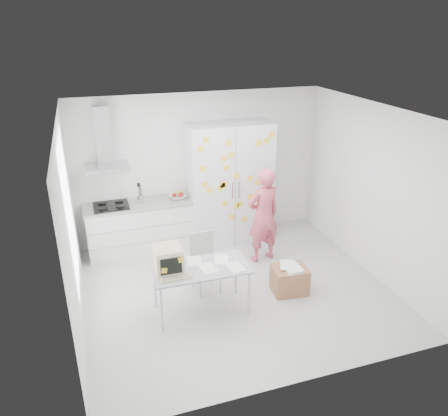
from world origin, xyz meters
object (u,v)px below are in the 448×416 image
object	(u,v)px
person	(263,215)
desk	(181,264)
cardboard_box	(290,279)
chair	(204,258)

from	to	relation	value
person	desk	bearing A→B (deg)	21.03
desk	cardboard_box	world-z (taller)	desk
person	cardboard_box	distance (m)	1.22
cardboard_box	chair	bearing A→B (deg)	156.35
desk	cardboard_box	size ratio (longest dim) A/B	2.43
person	chair	distance (m)	1.33
desk	cardboard_box	xyz separation A→B (m)	(1.66, 0.01, -0.59)
desk	chair	xyz separation A→B (m)	(0.48, 0.53, -0.29)
person	cardboard_box	world-z (taller)	person
desk	cardboard_box	bearing A→B (deg)	1.06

